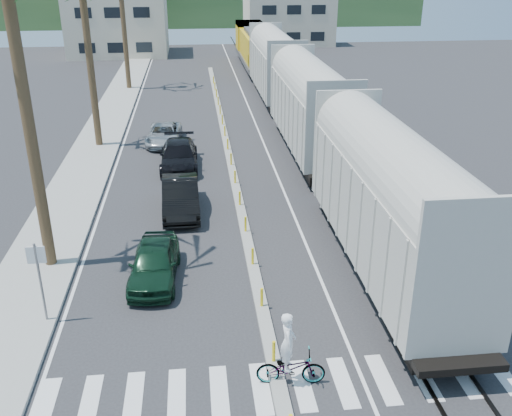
{
  "coord_description": "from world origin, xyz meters",
  "views": [
    {
      "loc": [
        -2.08,
        -14.78,
        11.3
      ],
      "look_at": [
        0.28,
        6.31,
        2.0
      ],
      "focal_mm": 40.0,
      "sensor_mm": 36.0,
      "label": 1
    }
  ],
  "objects": [
    {
      "name": "car_rear",
      "position": [
        -4.08,
        22.2,
        0.64
      ],
      "size": [
        2.73,
        4.88,
        1.28
      ],
      "primitive_type": "imported",
      "rotation": [
        0.0,
        0.0,
        -0.07
      ],
      "color": "#B3B7B9",
      "rests_on": "ground"
    },
    {
      "name": "car_second",
      "position": [
        -2.87,
        10.78,
        0.81
      ],
      "size": [
        1.97,
        4.99,
        1.61
      ],
      "primitive_type": "imported",
      "rotation": [
        0.0,
        0.0,
        0.03
      ],
      "color": "black",
      "rests_on": "ground"
    },
    {
      "name": "median",
      "position": [
        0.0,
        19.96,
        0.09
      ],
      "size": [
        0.45,
        60.0,
        0.85
      ],
      "color": "gray",
      "rests_on": "ground"
    },
    {
      "name": "cyclist",
      "position": [
        0.35,
        -1.83,
        0.76
      ],
      "size": [
        1.1,
        2.13,
        2.37
      ],
      "rotation": [
        0.0,
        0.0,
        1.47
      ],
      "color": "#9EA0A5",
      "rests_on": "ground"
    },
    {
      "name": "freight_train",
      "position": [
        5.0,
        24.73,
        2.91
      ],
      "size": [
        3.0,
        60.94,
        5.85
      ],
      "color": "#BCB8AC",
      "rests_on": "ground"
    },
    {
      "name": "ground",
      "position": [
        0.0,
        0.0,
        0.0
      ],
      "size": [
        140.0,
        140.0,
        0.0
      ],
      "primitive_type": "plane",
      "color": "#28282B",
      "rests_on": "ground"
    },
    {
      "name": "sidewalk",
      "position": [
        -8.5,
        25.0,
        0.07
      ],
      "size": [
        3.0,
        90.0,
        0.15
      ],
      "primitive_type": "cube",
      "color": "gray",
      "rests_on": "ground"
    },
    {
      "name": "street_sign",
      "position": [
        -7.3,
        2.0,
        1.97
      ],
      "size": [
        0.6,
        0.08,
        3.0
      ],
      "color": "slate",
      "rests_on": "ground"
    },
    {
      "name": "rails",
      "position": [
        5.0,
        28.0,
        0.03
      ],
      "size": [
        1.56,
        100.0,
        0.06
      ],
      "color": "black",
      "rests_on": "ground"
    },
    {
      "name": "car_third",
      "position": [
        -3.03,
        17.14,
        0.76
      ],
      "size": [
        2.18,
        5.29,
        1.53
      ],
      "primitive_type": "imported",
      "rotation": [
        0.0,
        0.0,
        -0.0
      ],
      "color": "black",
      "rests_on": "ground"
    },
    {
      "name": "crosswalk",
      "position": [
        0.0,
        -2.0,
        0.01
      ],
      "size": [
        14.0,
        2.2,
        0.01
      ],
      "primitive_type": "cube",
      "color": "silver",
      "rests_on": "ground"
    },
    {
      "name": "buildings",
      "position": [
        -6.41,
        71.66,
        4.36
      ],
      "size": [
        38.0,
        27.0,
        10.0
      ],
      "color": "beige",
      "rests_on": "ground"
    },
    {
      "name": "car_lead",
      "position": [
        -3.81,
        4.47,
        0.74
      ],
      "size": [
        2.27,
        4.55,
        1.48
      ],
      "primitive_type": "imported",
      "rotation": [
        0.0,
        0.0,
        -0.06
      ],
      "color": "black",
      "rests_on": "ground"
    },
    {
      "name": "lane_markings",
      "position": [
        -2.15,
        25.0,
        0.0
      ],
      "size": [
        9.42,
        90.0,
        0.01
      ],
      "color": "silver",
      "rests_on": "ground"
    }
  ]
}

